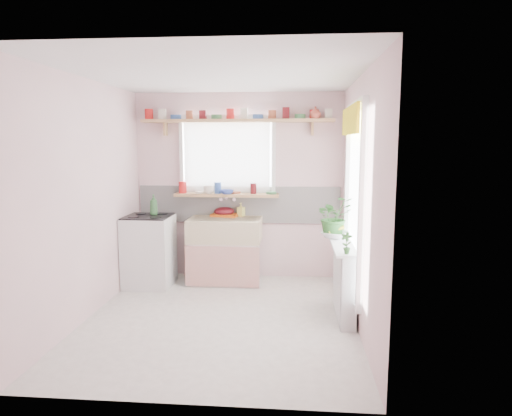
{
  "coord_description": "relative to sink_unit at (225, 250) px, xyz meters",
  "views": [
    {
      "loc": [
        0.76,
        -4.54,
        1.84
      ],
      "look_at": [
        0.32,
        0.55,
        1.1
      ],
      "focal_mm": 32.0,
      "sensor_mm": 36.0,
      "label": 1
    }
  ],
  "objects": [
    {
      "name": "soap_bottle_sink",
      "position": [
        0.19,
        0.21,
        0.51
      ],
      "size": [
        0.11,
        0.11,
        0.18
      ],
      "primitive_type": "imported",
      "rotation": [
        0.0,
        0.0,
        -0.41
      ],
      "color": "#E0DD63",
      "rests_on": "sink_unit"
    },
    {
      "name": "sill_crockery",
      "position": [
        -0.05,
        0.19,
        0.78
      ],
      "size": [
        1.35,
        0.11,
        0.12
      ],
      "color": "red",
      "rests_on": "windowsill"
    },
    {
      "name": "fruit",
      "position": [
        1.37,
        -0.74,
        0.44
      ],
      "size": [
        0.2,
        0.14,
        0.1
      ],
      "color": "orange",
      "rests_on": "fruit_bowl"
    },
    {
      "name": "cooker",
      "position": [
        -0.95,
        -0.24,
        0.03
      ],
      "size": [
        0.58,
        0.58,
        0.93
      ],
      "color": "white",
      "rests_on": "ground"
    },
    {
      "name": "sink_unit",
      "position": [
        0.0,
        0.0,
        0.0
      ],
      "size": [
        0.95,
        0.65,
        1.11
      ],
      "color": "white",
      "rests_on": "ground"
    },
    {
      "name": "shelf_crockery",
      "position": [
        0.15,
        0.18,
        1.76
      ],
      "size": [
        2.47,
        0.11,
        0.12
      ],
      "color": "red",
      "rests_on": "pine_shelf"
    },
    {
      "name": "colander",
      "position": [
        -0.04,
        0.21,
        0.48
      ],
      "size": [
        0.33,
        0.33,
        0.13
      ],
      "primitive_type": "ellipsoid",
      "rotation": [
        0.0,
        0.0,
        -0.24
      ],
      "color": "#570F17",
      "rests_on": "sink_unit"
    },
    {
      "name": "radiator_ledge",
      "position": [
        1.45,
        -1.09,
        -0.03
      ],
      "size": [
        0.22,
        0.95,
        0.78
      ],
      "color": "white",
      "rests_on": "ground"
    },
    {
      "name": "herb_pot",
      "position": [
        1.41,
        -1.49,
        0.45
      ],
      "size": [
        0.13,
        0.11,
        0.21
      ],
      "primitive_type": "imported",
      "rotation": [
        0.0,
        0.0,
        -0.41
      ],
      "color": "#2D5B24",
      "rests_on": "radiator_ledge"
    },
    {
      "name": "shelf_vase",
      "position": [
        1.16,
        0.12,
        1.78
      ],
      "size": [
        0.15,
        0.15,
        0.15
      ],
      "primitive_type": "imported",
      "rotation": [
        0.0,
        0.0,
        0.01
      ],
      "color": "#B74B38",
      "rests_on": "pine_shelf"
    },
    {
      "name": "fruit_bowl",
      "position": [
        1.36,
        -0.75,
        0.38
      ],
      "size": [
        0.38,
        0.38,
        0.07
      ],
      "primitive_type": "imported",
      "rotation": [
        0.0,
        0.0,
        -0.39
      ],
      "color": "white",
      "rests_on": "radiator_ledge"
    },
    {
      "name": "cooker_bottle",
      "position": [
        -0.9,
        -0.16,
        0.62
      ],
      "size": [
        0.12,
        0.12,
        0.27
      ],
      "primitive_type": "imported",
      "rotation": [
        0.0,
        0.0,
        0.17
      ],
      "color": "#38703B",
      "rests_on": "cooker"
    },
    {
      "name": "room",
      "position": [
        0.81,
        -0.43,
        0.94
      ],
      "size": [
        3.2,
        3.2,
        3.2
      ],
      "color": "white",
      "rests_on": "ground"
    },
    {
      "name": "windowsill",
      "position": [
        -0.0,
        0.19,
        0.71
      ],
      "size": [
        1.4,
        0.22,
        0.04
      ],
      "primitive_type": "cube",
      "color": "tan",
      "rests_on": "room"
    },
    {
      "name": "jade_plant",
      "position": [
        1.36,
        -0.69,
        0.58
      ],
      "size": [
        0.54,
        0.51,
        0.47
      ],
      "primitive_type": "imported",
      "rotation": [
        0.0,
        0.0,
        0.43
      ],
      "color": "#2C6227",
      "rests_on": "radiator_ledge"
    },
    {
      "name": "sill_bowl",
      "position": [
        0.01,
        0.13,
        0.76
      ],
      "size": [
        0.2,
        0.2,
        0.05
      ],
      "primitive_type": "imported",
      "rotation": [
        0.0,
        0.0,
        -0.15
      ],
      "color": "#3751B5",
      "rests_on": "windowsill"
    },
    {
      "name": "sill_cup",
      "position": [
        -0.23,
        0.13,
        0.78
      ],
      "size": [
        0.18,
        0.18,
        0.11
      ],
      "primitive_type": "imported",
      "rotation": [
        0.0,
        0.0,
        0.37
      ],
      "color": "beige",
      "rests_on": "windowsill"
    },
    {
      "name": "pine_shelf",
      "position": [
        0.15,
        0.18,
        1.69
      ],
      "size": [
        2.52,
        0.24,
        0.04
      ],
      "primitive_type": "cube",
      "color": "tan",
      "rests_on": "room"
    },
    {
      "name": "dish_tray",
      "position": [
        -0.02,
        0.21,
        0.44
      ],
      "size": [
        0.39,
        0.32,
        0.04
      ],
      "primitive_type": "cube",
      "rotation": [
        0.0,
        0.0,
        -0.17
      ],
      "color": "#CA5512",
      "rests_on": "sink_unit"
    }
  ]
}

